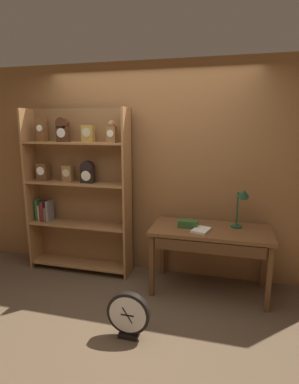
# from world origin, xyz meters

# --- Properties ---
(ground_plane) EXTENTS (10.00, 10.00, 0.00)m
(ground_plane) POSITION_xyz_m (0.00, 0.00, 0.00)
(ground_plane) COLOR brown
(back_wood_panel) EXTENTS (4.80, 0.05, 2.60)m
(back_wood_panel) POSITION_xyz_m (0.00, 1.31, 1.30)
(back_wood_panel) COLOR brown
(back_wood_panel) RESTS_ON ground
(bookshelf) EXTENTS (1.33, 0.30, 2.06)m
(bookshelf) POSITION_xyz_m (-0.90, 1.08, 1.07)
(bookshelf) COLOR #9E6B3D
(bookshelf) RESTS_ON ground
(workbench) EXTENTS (1.31, 0.64, 0.74)m
(workbench) POSITION_xyz_m (0.79, 0.90, 0.66)
(workbench) COLOR brown
(workbench) RESTS_ON ground
(desk_lamp) EXTENTS (0.19, 0.20, 0.47)m
(desk_lamp) POSITION_xyz_m (1.10, 1.01, 1.06)
(desk_lamp) COLOR #1E472D
(desk_lamp) RESTS_ON workbench
(toolbox_small) EXTENTS (0.22, 0.13, 0.08)m
(toolbox_small) POSITION_xyz_m (0.54, 0.91, 0.78)
(toolbox_small) COLOR #2D5123
(toolbox_small) RESTS_ON workbench
(open_repair_manual) EXTENTS (0.21, 0.25, 0.02)m
(open_repair_manual) POSITION_xyz_m (0.69, 0.82, 0.76)
(open_repair_manual) COLOR silver
(open_repair_manual) RESTS_ON workbench
(round_clock_large) EXTENTS (0.39, 0.11, 0.43)m
(round_clock_large) POSITION_xyz_m (0.16, -0.07, 0.22)
(round_clock_large) COLOR black
(round_clock_large) RESTS_ON ground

